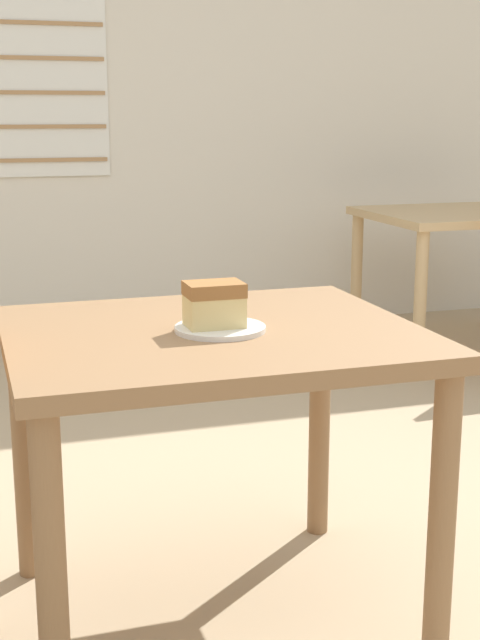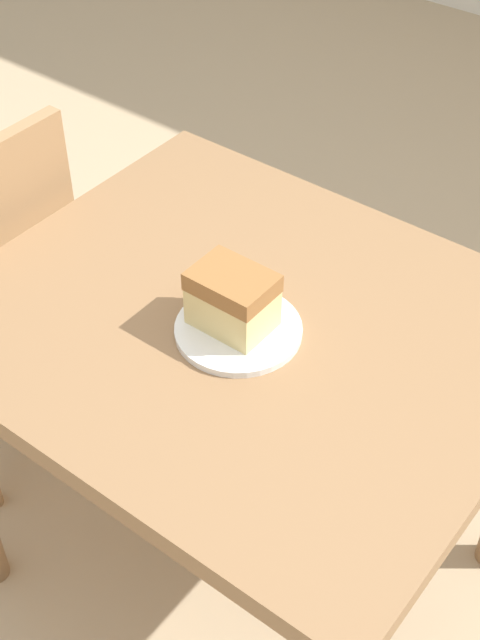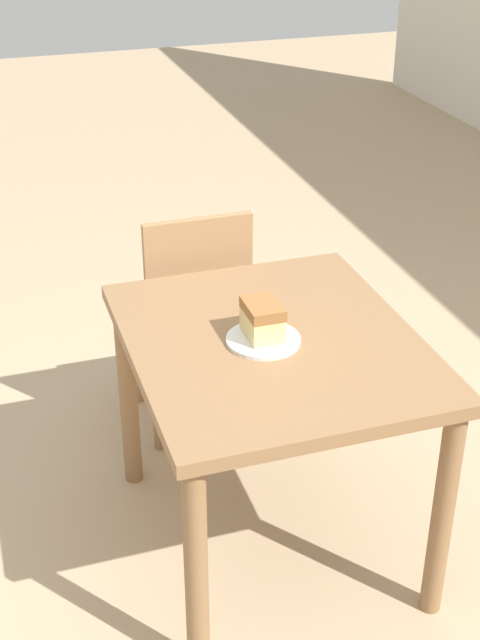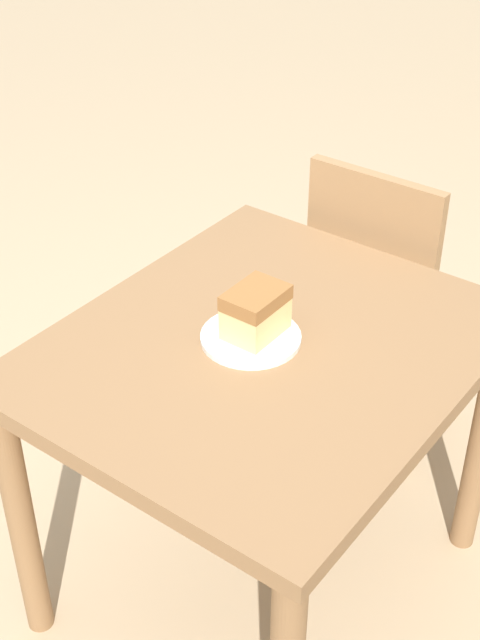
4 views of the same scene
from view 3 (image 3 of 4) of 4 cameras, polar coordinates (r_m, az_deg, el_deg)
The scene contains 5 objects.
ground_plane at distance 2.83m, azimuth 0.17°, elevation -14.85°, with size 14.00×14.00×0.00m, color tan.
dining_table_near at distance 2.51m, azimuth 2.06°, elevation -3.37°, with size 0.93×0.79×0.72m.
chair_near_window at distance 3.10m, azimuth -3.10°, elevation 0.32°, with size 0.38×0.38×0.87m.
plate at distance 2.44m, azimuth 1.50°, elevation -1.28°, with size 0.21×0.21×0.01m.
cake_slice at distance 2.42m, azimuth 1.46°, elevation 0.03°, with size 0.13×0.09×0.10m.
Camera 3 is at (1.93, -0.63, 1.96)m, focal length 50.00 mm.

